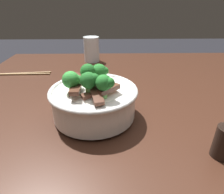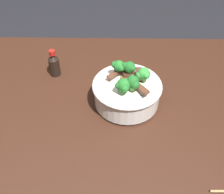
{
  "view_description": "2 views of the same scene",
  "coord_description": "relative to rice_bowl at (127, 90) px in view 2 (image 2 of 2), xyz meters",
  "views": [
    {
      "loc": [
        -0.11,
        -0.57,
        1.06
      ],
      "look_at": [
        -0.1,
        -0.15,
        0.84
      ],
      "focal_mm": 30.46,
      "sensor_mm": 36.0,
      "label": 1
    },
    {
      "loc": [
        -0.11,
        0.57,
        1.45
      ],
      "look_at": [
        -0.09,
        -0.12,
        0.8
      ],
      "focal_mm": 44.48,
      "sensor_mm": 36.0,
      "label": 2
    }
  ],
  "objects": [
    {
      "name": "dining_table",
      "position": [
        0.14,
        0.12,
        -0.16
      ],
      "size": [
        1.29,
        1.09,
        0.77
      ],
      "color": "#381E14",
      "rests_on": "ground"
    },
    {
      "name": "rice_bowl",
      "position": [
        0.0,
        0.0,
        0.0
      ],
      "size": [
        0.23,
        0.23,
        0.15
      ],
      "color": "white",
      "rests_on": "dining_table"
    },
    {
      "name": "soy_sauce_bottle",
      "position": [
        0.27,
        -0.15,
        -0.01
      ],
      "size": [
        0.04,
        0.04,
        0.11
      ],
      "color": "black",
      "rests_on": "dining_table"
    }
  ]
}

